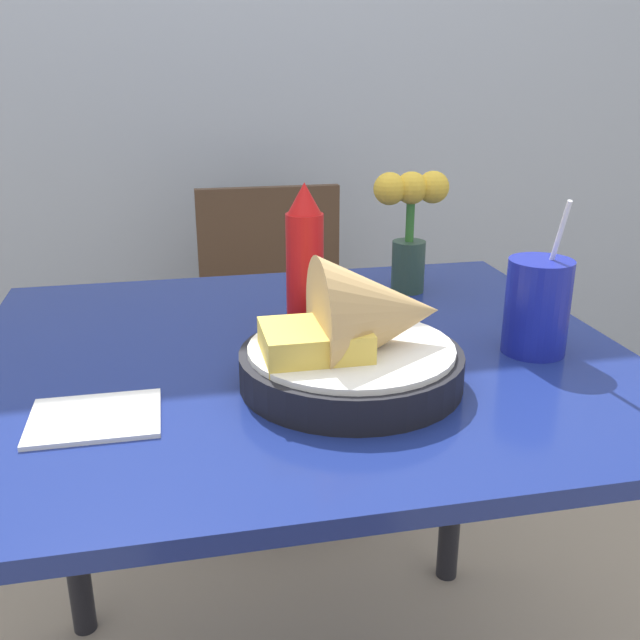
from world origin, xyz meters
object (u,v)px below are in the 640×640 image
ketchup_bottle (305,261)px  drink_cup (537,309)px  food_basket (361,341)px  chair_far_window (275,316)px  flower_vase (410,218)px

ketchup_bottle → drink_cup: ketchup_bottle is taller
food_basket → drink_cup: (0.28, 0.06, 0.01)m
drink_cup → food_basket: bearing=-168.8°
ketchup_bottle → chair_far_window: bearing=85.2°
chair_far_window → flower_vase: bearing=-75.8°
flower_vase → ketchup_bottle: bearing=-143.5°
food_basket → ketchup_bottle: (-0.03, 0.21, 0.05)m
chair_far_window → drink_cup: size_ratio=3.72×
chair_far_window → food_basket: food_basket is taller
drink_cup → flower_vase: (-0.09, 0.33, 0.07)m
chair_far_window → flower_vase: 0.77m
drink_cup → flower_vase: 0.35m
flower_vase → food_basket: bearing=-116.9°
chair_far_window → drink_cup: 1.04m
drink_cup → flower_vase: bearing=104.8°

